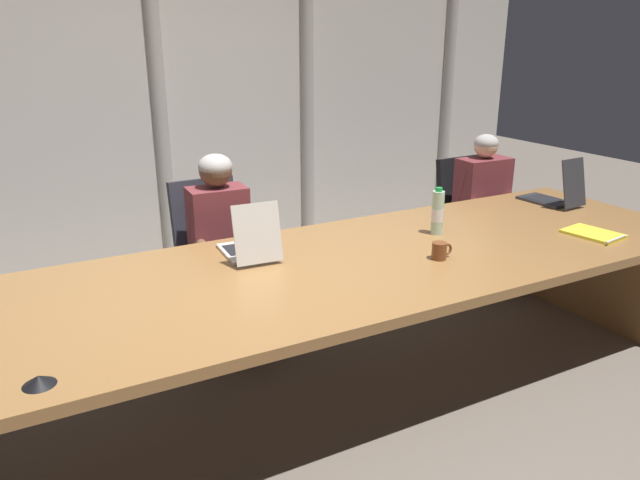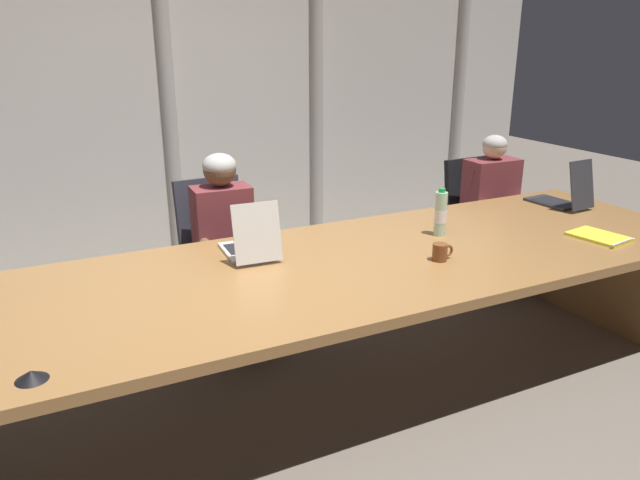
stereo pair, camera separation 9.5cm
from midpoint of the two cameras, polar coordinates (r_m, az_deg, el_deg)
name	(u,v)px [view 1 (the left image)]	position (r m, az deg, el deg)	size (l,w,h in m)	color
ground_plane	(285,405)	(3.25, -4.20, -15.28)	(14.69, 14.69, 0.00)	#6B6056
conference_table	(283,298)	(2.96, -4.48, -5.48)	(5.01, 1.29, 0.73)	olive
curtain_backdrop	(149,95)	(5.06, -16.40, 13.00)	(7.34, 0.17, 2.75)	beige
laptop_left_mid	(250,246)	(3.14, -7.53, -0.53)	(0.26, 0.40, 0.31)	beige
laptop_center	(554,195)	(4.38, 20.67, 4.00)	(0.24, 0.42, 0.33)	#2D2D33
office_chair_left_mid	(217,275)	(3.97, -10.41, -3.27)	(0.60, 0.60, 0.95)	#2D2D38
office_chair_center	(471,230)	(5.00, 13.54, 0.96)	(0.60, 0.60, 0.89)	black
person_left_mid	(223,237)	(3.72, -9.85, 0.25)	(0.38, 0.56, 1.15)	brown
person_center	(489,199)	(4.82, 15.16, 3.79)	(0.43, 0.55, 1.11)	brown
water_bottle_primary	(438,213)	(3.51, 10.29, 2.54)	(0.07, 0.07, 0.28)	#ADD1B2
coffee_mug_near	(440,251)	(3.14, 10.42, -1.01)	(0.12, 0.08, 0.09)	brown
conference_mic_left_side	(39,380)	(2.25, -26.17, -11.83)	(0.11, 0.11, 0.04)	black
spiral_notepad	(594,234)	(3.79, 23.80, 0.54)	(0.27, 0.34, 0.03)	yellow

